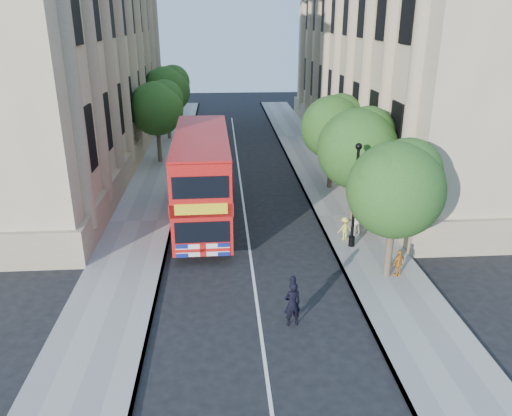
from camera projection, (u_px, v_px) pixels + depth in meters
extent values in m
plane|color=black|center=(259.00, 322.00, 18.62)|extent=(120.00, 120.00, 0.00)
cube|color=gray|center=(347.00, 216.00, 28.29)|extent=(3.50, 80.00, 0.12)
cube|color=gray|center=(142.00, 222.00, 27.52)|extent=(3.50, 80.00, 0.12)
cube|color=tan|center=(413.00, 39.00, 38.64)|extent=(12.00, 38.00, 18.00)
cube|color=tan|center=(48.00, 40.00, 36.80)|extent=(12.00, 38.00, 18.00)
cylinder|color=#473828|center=(389.00, 248.00, 21.28)|extent=(0.32, 0.32, 2.86)
sphere|color=#284C19|center=(395.00, 190.00, 20.35)|extent=(4.00, 4.00, 4.00)
sphere|color=#284C19|center=(408.00, 172.00, 20.53)|extent=(2.80, 2.80, 2.80)
sphere|color=#284C19|center=(387.00, 180.00, 19.85)|extent=(2.60, 2.60, 2.60)
cylinder|color=#473828|center=(354.00, 198.00, 26.84)|extent=(0.32, 0.32, 2.99)
sphere|color=#284C19|center=(357.00, 149.00, 25.87)|extent=(4.20, 4.20, 4.20)
sphere|color=#284C19|center=(368.00, 134.00, 26.03)|extent=(2.94, 2.94, 2.94)
sphere|color=#284C19|center=(350.00, 140.00, 25.36)|extent=(2.73, 2.73, 2.73)
cylinder|color=#473828|center=(330.00, 168.00, 32.44)|extent=(0.32, 0.32, 2.90)
sphere|color=#284C19|center=(333.00, 127.00, 31.49)|extent=(4.00, 4.00, 4.00)
sphere|color=#284C19|center=(341.00, 116.00, 31.67)|extent=(2.80, 2.80, 2.80)
sphere|color=#284C19|center=(326.00, 120.00, 30.99)|extent=(2.60, 2.60, 2.60)
cylinder|color=#473828|center=(159.00, 144.00, 38.16)|extent=(0.32, 0.32, 2.99)
sphere|color=#284C19|center=(157.00, 109.00, 37.18)|extent=(4.00, 4.00, 4.00)
sphere|color=#284C19|center=(165.00, 99.00, 37.35)|extent=(2.80, 2.80, 2.80)
sphere|color=#284C19|center=(149.00, 102.00, 36.67)|extent=(2.60, 2.60, 2.60)
cylinder|color=#473828|center=(169.00, 122.00, 45.57)|extent=(0.32, 0.32, 3.17)
sphere|color=#284C19|center=(167.00, 90.00, 44.54)|extent=(4.20, 4.20, 4.20)
sphere|color=#284C19|center=(173.00, 82.00, 44.69)|extent=(2.94, 2.94, 2.94)
sphere|color=#284C19|center=(160.00, 84.00, 44.02)|extent=(2.73, 2.73, 2.73)
cylinder|color=black|center=(352.00, 241.00, 24.40)|extent=(0.30, 0.30, 0.50)
cylinder|color=black|center=(355.00, 198.00, 23.59)|extent=(0.14, 0.14, 5.00)
sphere|color=black|center=(359.00, 146.00, 22.69)|extent=(0.32, 0.32, 0.32)
cube|color=#B10F0C|center=(202.00, 176.00, 26.63)|extent=(2.96, 10.52, 4.35)
cube|color=black|center=(203.00, 193.00, 26.98)|extent=(3.00, 9.86, 0.99)
cube|color=black|center=(202.00, 156.00, 26.22)|extent=(3.00, 9.86, 0.99)
cube|color=yellow|center=(201.00, 209.00, 21.71)|extent=(2.32, 0.12, 0.50)
cylinder|color=black|center=(177.00, 242.00, 23.86)|extent=(0.33, 1.11, 1.10)
cylinder|color=black|center=(229.00, 240.00, 24.07)|extent=(0.33, 1.11, 1.10)
cylinder|color=black|center=(184.00, 193.00, 30.52)|extent=(0.33, 1.11, 1.10)
cylinder|color=black|center=(225.00, 192.00, 30.73)|extent=(0.33, 1.11, 1.10)
cube|color=black|center=(214.00, 182.00, 30.32)|extent=(2.01, 1.84, 1.96)
cube|color=black|center=(215.00, 182.00, 29.50)|extent=(1.68, 0.25, 0.65)
cube|color=black|center=(211.00, 169.00, 32.14)|extent=(2.13, 3.15, 2.34)
cube|color=black|center=(213.00, 188.00, 32.03)|extent=(2.08, 4.62, 0.23)
cylinder|color=black|center=(201.00, 197.00, 30.42)|extent=(0.27, 0.76, 0.75)
cylinder|color=black|center=(228.00, 195.00, 30.68)|extent=(0.27, 0.76, 0.75)
cylinder|color=black|center=(198.00, 181.00, 33.26)|extent=(0.27, 0.76, 0.75)
cylinder|color=black|center=(223.00, 180.00, 33.52)|extent=(0.27, 0.76, 0.75)
imported|color=black|center=(292.00, 304.00, 18.14)|extent=(0.72, 0.55, 1.76)
imported|color=beige|center=(354.00, 220.00, 25.54)|extent=(0.95, 0.89, 1.56)
imported|color=orange|center=(399.00, 263.00, 21.45)|extent=(0.77, 0.64, 1.23)
imported|color=#DFCC4C|center=(345.00, 228.00, 25.01)|extent=(0.88, 0.72, 1.19)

